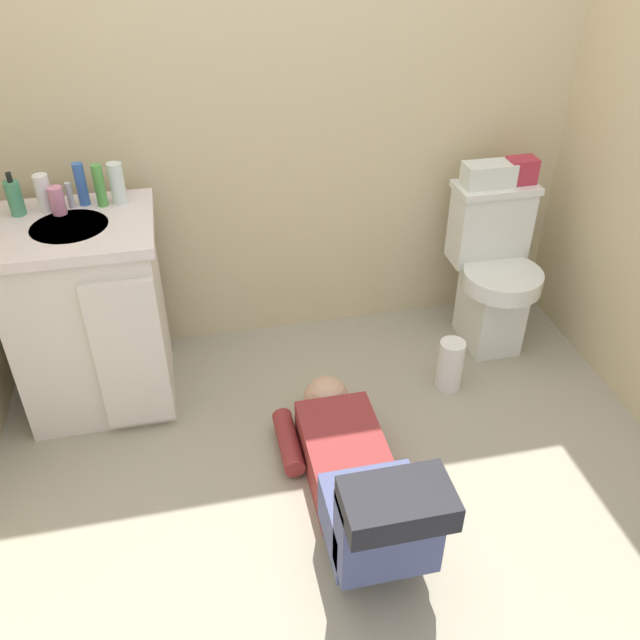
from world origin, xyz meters
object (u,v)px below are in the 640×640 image
Objects in this scene: toilet at (492,270)px; paper_towel_roll at (450,365)px; person_plumber at (358,479)px; bottle_blue at (81,184)px; vanity_cabinet at (92,315)px; toiletry_bag at (521,170)px; tissue_box at (489,174)px; soap_dispenser at (15,198)px; bottle_pink at (57,201)px; bottle_clear at (117,184)px; bottle_white at (44,193)px; faucet at (70,195)px; bottle_green at (100,186)px.

toilet is 0.50m from paper_towel_roll.
bottle_blue reaches higher than person_plumber.
toiletry_bag is (1.86, 0.15, 0.39)m from vanity_cabinet.
paper_towel_roll is (1.41, -0.43, -0.78)m from bottle_blue.
soap_dispenser is (-1.90, -0.02, 0.09)m from tissue_box.
bottle_pink is (-0.93, 0.95, 0.70)m from person_plumber.
toilet is 1.27m from person_plumber.
toiletry_bag is 1.69m from bottle_clear.
bottle_clear is at bearing 179.98° from tissue_box.
vanity_cabinet is 5.12× the size of bottle_clear.
vanity_cabinet is at bearing -104.81° from bottle_blue.
toilet is 1.87m from bottle_pink.
vanity_cabinet is 0.50m from bottle_white.
tissue_box is at bearing 1.58° from bottle_pink.
faucet reaches higher than tissue_box.
vanity_cabinet is 0.52m from soap_dispenser.
bottle_pink reaches higher than vanity_cabinet.
faucet is 0.12m from bottle_green.
bottle_green reaches higher than toilet.
faucet is (-0.00, 0.15, 0.45)m from vanity_cabinet.
person_plumber is 1.50m from bottle_pink.
soap_dispenser is at bearing -179.37° from tissue_box.
bottle_clear is at bearing 179.98° from toiletry_bag.
bottle_white is at bearing -179.74° from tissue_box.
soap_dispenser is 0.37m from bottle_clear.
bottle_blue is at bearing 75.19° from vanity_cabinet.
toilet reaches higher than paper_towel_roll.
toilet reaches higher than person_plumber.
bottle_clear is at bearing 176.69° from toilet.
bottle_green is 0.69× the size of paper_towel_roll.
tissue_box is (1.71, 0.00, -0.07)m from faucet.
soap_dispenser is at bearing -177.56° from bottle_green.
bottle_clear is (-0.71, 1.00, 0.72)m from person_plumber.
bottle_clear reaches higher than vanity_cabinet.
bottle_green is (-1.75, -0.01, 0.10)m from toiletry_bag.
toiletry_bag is 0.76× the size of bottle_green.
toiletry_bag is at bearing 0.58° from soap_dispenser.
faucet is at bearing 177.08° from toilet.
vanity_cabinet is at bearing -175.48° from toiletry_bag.
vanity_cabinet is 1.91m from toiletry_bag.
bottle_clear reaches higher than faucet.
bottle_clear is (-1.58, 0.09, 0.53)m from toilet.
vanity_cabinet is at bearing 136.08° from person_plumber.
bottle_white is at bearing 165.44° from paper_towel_roll.
tissue_box is 1.37× the size of bottle_clear.
bottle_white reaches higher than toiletry_bag.
toilet is 1.83m from faucet.
faucet is 0.61× the size of bottle_green.
faucet is 0.09× the size of person_plumber.
toilet is 4.61× the size of bottle_green.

